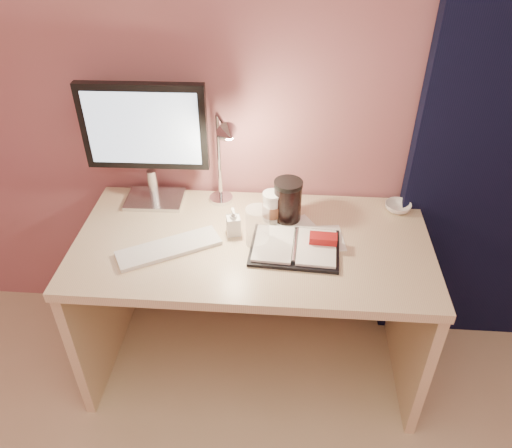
# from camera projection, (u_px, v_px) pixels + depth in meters

# --- Properties ---
(room) EXTENTS (3.50, 3.50, 3.50)m
(room) POSITION_uv_depth(u_px,v_px,m) (506.00, 119.00, 1.91)
(room) COLOR #C6B28E
(room) RESTS_ON ground
(desk) EXTENTS (1.40, 0.70, 0.73)m
(desk) POSITION_uv_depth(u_px,v_px,m) (254.00, 271.00, 2.15)
(desk) COLOR beige
(desk) RESTS_ON ground
(monitor) EXTENTS (0.50, 0.18, 0.54)m
(monitor) POSITION_uv_depth(u_px,v_px,m) (146.00, 134.00, 2.00)
(monitor) COLOR silver
(monitor) RESTS_ON desk
(keyboard) EXTENTS (0.40, 0.30, 0.02)m
(keyboard) POSITION_uv_depth(u_px,v_px,m) (169.00, 248.00, 1.91)
(keyboard) COLOR silver
(keyboard) RESTS_ON desk
(planner) EXTENTS (0.35, 0.27, 0.05)m
(planner) POSITION_uv_depth(u_px,v_px,m) (297.00, 246.00, 1.91)
(planner) COLOR black
(planner) RESTS_ON desk
(paper_a) EXTENTS (0.19, 0.19, 0.00)m
(paper_a) POSITION_uv_depth(u_px,v_px,m) (322.00, 238.00, 1.97)
(paper_a) COLOR white
(paper_a) RESTS_ON desk
(paper_b) EXTENTS (0.18, 0.18, 0.00)m
(paper_b) POSITION_uv_depth(u_px,v_px,m) (303.00, 234.00, 1.99)
(paper_b) COLOR white
(paper_b) RESTS_ON desk
(paper_c) EXTENTS (0.20, 0.20, 0.00)m
(paper_c) POSITION_uv_depth(u_px,v_px,m) (299.00, 228.00, 2.02)
(paper_c) COLOR white
(paper_c) RESTS_ON desk
(coffee_cup) EXTENTS (0.08, 0.08, 0.13)m
(coffee_cup) POSITION_uv_depth(u_px,v_px,m) (272.00, 208.00, 2.04)
(coffee_cup) COLOR silver
(coffee_cup) RESTS_ON desk
(clear_cup) EXTENTS (0.09, 0.09, 0.16)m
(clear_cup) POSITION_uv_depth(u_px,v_px,m) (257.00, 227.00, 1.90)
(clear_cup) COLOR white
(clear_cup) RESTS_ON desk
(bowl) EXTENTS (0.14, 0.14, 0.03)m
(bowl) POSITION_uv_depth(u_px,v_px,m) (398.00, 207.00, 2.12)
(bowl) COLOR white
(bowl) RESTS_ON desk
(lotion_bottle) EXTENTS (0.06, 0.07, 0.12)m
(lotion_bottle) POSITION_uv_depth(u_px,v_px,m) (233.00, 222.00, 1.96)
(lotion_bottle) COLOR silver
(lotion_bottle) RESTS_ON desk
(dark_jar) EXTENTS (0.11, 0.11, 0.16)m
(dark_jar) POSITION_uv_depth(u_px,v_px,m) (288.00, 203.00, 2.03)
(dark_jar) COLOR black
(dark_jar) RESTS_ON desk
(desk_lamp) EXTENTS (0.17, 0.27, 0.44)m
(desk_lamp) POSITION_uv_depth(u_px,v_px,m) (205.00, 156.00, 1.95)
(desk_lamp) COLOR silver
(desk_lamp) RESTS_ON desk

